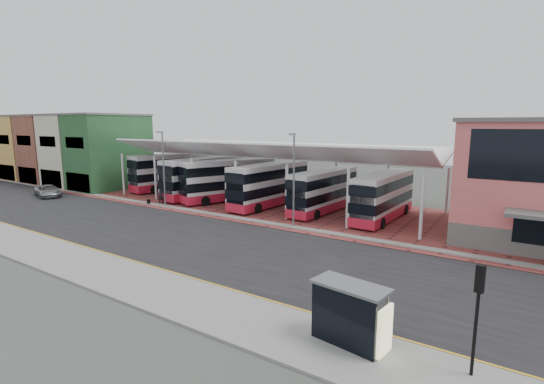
# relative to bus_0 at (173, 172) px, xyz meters

# --- Properties ---
(ground) EXTENTS (140.00, 140.00, 0.00)m
(ground) POSITION_rel_bus_0_xyz_m (21.82, -14.79, -2.46)
(ground) COLOR #3D413C
(road) EXTENTS (120.00, 14.00, 0.02)m
(road) POSITION_rel_bus_0_xyz_m (21.82, -15.79, -2.45)
(road) COLOR black
(road) RESTS_ON ground
(forecourt) EXTENTS (72.00, 16.00, 0.06)m
(forecourt) POSITION_rel_bus_0_xyz_m (23.82, -1.79, -2.43)
(forecourt) COLOR brown
(forecourt) RESTS_ON ground
(sidewalk) EXTENTS (120.00, 4.00, 0.14)m
(sidewalk) POSITION_rel_bus_0_xyz_m (21.82, -23.79, -2.39)
(sidewalk) COLOR slate
(sidewalk) RESTS_ON ground
(north_kerb) EXTENTS (120.00, 0.80, 0.14)m
(north_kerb) POSITION_rel_bus_0_xyz_m (21.82, -8.59, -2.39)
(north_kerb) COLOR slate
(north_kerb) RESTS_ON ground
(yellow_line_near) EXTENTS (120.00, 0.12, 0.01)m
(yellow_line_near) POSITION_rel_bus_0_xyz_m (21.82, -21.79, -2.44)
(yellow_line_near) COLOR gold
(yellow_line_near) RESTS_ON road
(yellow_line_far) EXTENTS (120.00, 0.12, 0.01)m
(yellow_line_far) POSITION_rel_bus_0_xyz_m (21.82, -21.49, -2.44)
(yellow_line_far) COLOR gold
(yellow_line_far) RESTS_ON road
(canopy) EXTENTS (37.00, 11.63, 7.07)m
(canopy) POSITION_rel_bus_0_xyz_m (15.82, -0.86, 3.34)
(canopy) COLOR silver
(canopy) RESTS_ON ground
(shop_green) EXTENTS (6.40, 10.20, 10.22)m
(shop_green) POSITION_rel_bus_0_xyz_m (-8.18, -3.82, 2.66)
(shop_green) COLOR #28582E
(shop_green) RESTS_ON ground
(shop_cream) EXTENTS (6.40, 10.20, 10.22)m
(shop_cream) POSITION_rel_bus_0_xyz_m (-14.68, -3.82, 2.66)
(shop_cream) COLOR beige
(shop_cream) RESTS_ON ground
(shop_brick) EXTENTS (6.40, 10.20, 10.22)m
(shop_brick) POSITION_rel_bus_0_xyz_m (-21.18, -3.82, 2.66)
(shop_brick) COLOR brown
(shop_brick) RESTS_ON ground
(shop_ochre) EXTENTS (6.40, 10.20, 10.22)m
(shop_ochre) POSITION_rel_bus_0_xyz_m (-27.68, -3.82, 2.66)
(shop_ochre) COLOR tan
(shop_ochre) RESTS_ON ground
(lamp_west) EXTENTS (0.16, 0.90, 8.07)m
(lamp_west) POSITION_rel_bus_0_xyz_m (7.82, -8.52, 1.90)
(lamp_west) COLOR slate
(lamp_west) RESTS_ON ground
(lamp_east) EXTENTS (0.16, 0.90, 8.07)m
(lamp_east) POSITION_rel_bus_0_xyz_m (23.82, -8.52, 1.90)
(lamp_east) COLOR slate
(lamp_east) RESTS_ON ground
(bus_0) EXTENTS (4.82, 12.02, 4.83)m
(bus_0) POSITION_rel_bus_0_xyz_m (0.00, 0.00, 0.00)
(bus_0) COLOR silver
(bus_0) RESTS_ON forecourt
(bus_1) EXTENTS (3.41, 11.62, 4.73)m
(bus_1) POSITION_rel_bus_0_xyz_m (7.24, -1.85, -0.05)
(bus_1) COLOR silver
(bus_1) RESTS_ON forecourt
(bus_2) EXTENTS (6.60, 11.58, 4.70)m
(bus_2) POSITION_rel_bus_0_xyz_m (11.37, -2.07, -0.06)
(bus_2) COLOR silver
(bus_2) RESTS_ON forecourt
(bus_3) EXTENTS (3.37, 11.25, 4.57)m
(bus_3) POSITION_rel_bus_0_xyz_m (17.14, -2.18, -0.13)
(bus_3) COLOR silver
(bus_3) RESTS_ON forecourt
(bus_4) EXTENTS (3.04, 10.32, 4.20)m
(bus_4) POSITION_rel_bus_0_xyz_m (23.29, -1.61, -0.31)
(bus_4) COLOR silver
(bus_4) RESTS_ON forecourt
(bus_5) EXTENTS (2.87, 10.44, 4.27)m
(bus_5) POSITION_rel_bus_0_xyz_m (29.33, -1.45, -0.28)
(bus_5) COLOR silver
(bus_5) RESTS_ON forecourt
(silver_car) EXTENTS (5.54, 3.67, 1.41)m
(silver_car) POSITION_rel_bus_0_xyz_m (-8.88, -12.24, -1.73)
(silver_car) COLOR #9C9EA3
(silver_car) RESTS_ON road
(pedestrian) EXTENTS (0.62, 0.73, 1.70)m
(pedestrian) POSITION_rel_bus_0_xyz_m (6.46, -7.88, -1.55)
(pedestrian) COLOR black
(pedestrian) RESTS_ON forecourt
(suitcase) EXTENTS (0.32, 0.23, 0.54)m
(suitcase) POSITION_rel_bus_0_xyz_m (5.47, -8.79, -2.13)
(suitcase) COLOR black
(suitcase) RESTS_ON forecourt
(bus_shelter) EXTENTS (3.23, 1.83, 2.46)m
(bus_shelter) POSITION_rel_bus_0_xyz_m (35.13, -23.42, -0.79)
(bus_shelter) COLOR black
(bus_shelter) RESTS_ON sidewalk
(traffic_signal_west) EXTENTS (0.31, 0.27, 4.03)m
(traffic_signal_west) POSITION_rel_bus_0_xyz_m (39.31, -22.77, 0.37)
(traffic_signal_west) COLOR black
(traffic_signal_west) RESTS_ON sidewalk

